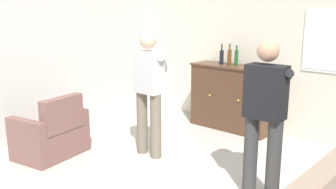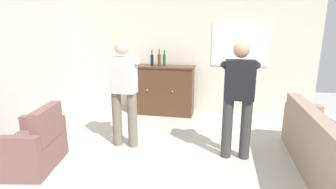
{
  "view_description": "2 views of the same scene",
  "coord_description": "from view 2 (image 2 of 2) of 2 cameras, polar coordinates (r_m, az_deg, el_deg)",
  "views": [
    {
      "loc": [
        2.63,
        -2.9,
        1.98
      ],
      "look_at": [
        -0.18,
        0.27,
        1.0
      ],
      "focal_mm": 40.0,
      "sensor_mm": 36.0,
      "label": 1
    },
    {
      "loc": [
        0.69,
        -3.16,
        1.83
      ],
      "look_at": [
        -0.05,
        0.41,
        0.92
      ],
      "focal_mm": 28.0,
      "sensor_mm": 36.0,
      "label": 2
    }
  ],
  "objects": [
    {
      "name": "ground",
      "position": [
        3.71,
        -0.52,
        -15.55
      ],
      "size": [
        10.4,
        10.4,
        0.0
      ],
      "primitive_type": "plane",
      "color": "#B2ADA3"
    },
    {
      "name": "bottle_spirits_clear",
      "position": [
        5.64,
        -1.93,
        7.6
      ],
      "size": [
        0.07,
        0.07,
        0.35
      ],
      "color": "#593314",
      "rests_on": "sideboard_cabinet"
    },
    {
      "name": "armchair",
      "position": [
        4.04,
        -27.24,
        -10.11
      ],
      "size": [
        0.79,
        0.98,
        0.85
      ],
      "color": "brown",
      "rests_on": "ground"
    },
    {
      "name": "bottle_liquor_amber",
      "position": [
        5.7,
        -3.5,
        7.55
      ],
      "size": [
        0.07,
        0.07,
        0.33
      ],
      "color": "black",
      "rests_on": "sideboard_cabinet"
    },
    {
      "name": "bottle_wine_green",
      "position": [
        5.66,
        -0.81,
        7.64
      ],
      "size": [
        0.06,
        0.06,
        0.33
      ],
      "color": "#1E4C23",
      "rests_on": "sideboard_cabinet"
    },
    {
      "name": "person_standing_right",
      "position": [
        3.79,
        15.08,
        -0.16
      ],
      "size": [
        0.56,
        0.48,
        1.68
      ],
      "color": "#383838",
      "rests_on": "ground"
    },
    {
      "name": "person_standing_left",
      "position": [
        4.11,
        -9.62,
        1.23
      ],
      "size": [
        0.56,
        0.48,
        1.68
      ],
      "color": "#6B6051",
      "rests_on": "ground"
    },
    {
      "name": "wall_back_with_window",
      "position": [
        5.87,
        5.33,
        9.75
      ],
      "size": [
        5.2,
        0.15,
        2.8
      ],
      "color": "beige",
      "rests_on": "ground"
    },
    {
      "name": "sideboard_cabinet",
      "position": [
        5.75,
        -1.27,
        0.98
      ],
      "size": [
        1.4,
        0.49,
        1.07
      ],
      "color": "#472D1E",
      "rests_on": "ground"
    },
    {
      "name": "couch",
      "position": [
        3.82,
        31.08,
        -11.39
      ],
      "size": [
        0.57,
        2.58,
        0.85
      ],
      "color": "gray",
      "rests_on": "ground"
    }
  ]
}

